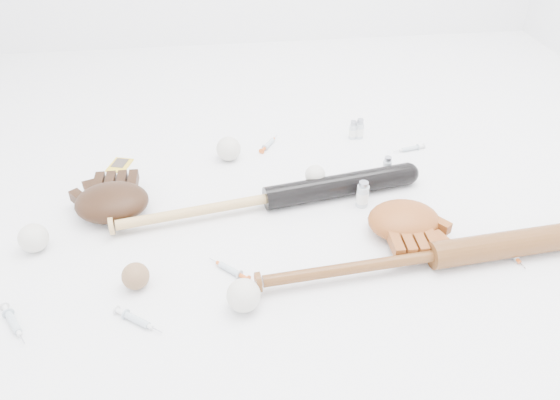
{
  "coord_description": "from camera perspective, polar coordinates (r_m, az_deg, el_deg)",
  "views": [
    {
      "loc": [
        -0.19,
        -1.25,
        0.97
      ],
      "look_at": [
        -0.02,
        0.02,
        0.06
      ],
      "focal_mm": 35.0,
      "sensor_mm": 36.0,
      "label": 1
    }
  ],
  "objects": [
    {
      "name": "bat_dark",
      "position": [
        1.62,
        -1.19,
        0.19
      ],
      "size": [
        0.97,
        0.23,
        0.07
      ],
      "primitive_type": null,
      "rotation": [
        0.0,
        0.0,
        0.17
      ],
      "color": "black",
      "rests_on": "ground"
    },
    {
      "name": "bat_wood",
      "position": [
        1.47,
        15.95,
        -5.6
      ],
      "size": [
        1.0,
        0.16,
        0.07
      ],
      "primitive_type": null,
      "rotation": [
        0.0,
        0.0,
        0.08
      ],
      "color": "brown",
      "rests_on": "ground"
    },
    {
      "name": "glove_dark",
      "position": [
        1.66,
        -17.17,
        -0.17
      ],
      "size": [
        0.25,
        0.25,
        0.09
      ],
      "primitive_type": null,
      "rotation": [
        0.0,
        0.0,
        -0.0
      ],
      "color": "black",
      "rests_on": "ground"
    },
    {
      "name": "glove_tan",
      "position": [
        1.56,
        12.8,
        -2.04
      ],
      "size": [
        0.25,
        0.25,
        0.09
      ],
      "primitive_type": null,
      "rotation": [
        0.0,
        0.0,
        3.11
      ],
      "color": "brown",
      "rests_on": "ground"
    },
    {
      "name": "trading_card",
      "position": [
        1.91,
        -16.41,
        3.51
      ],
      "size": [
        0.09,
        0.1,
        0.0
      ],
      "primitive_type": "cube",
      "rotation": [
        0.0,
        0.0,
        -0.31
      ],
      "color": "gold",
      "rests_on": "ground"
    },
    {
      "name": "pedestal",
      "position": [
        1.7,
        3.63,
        1.26
      ],
      "size": [
        0.08,
        0.08,
        0.04
      ],
      "primitive_type": "cube",
      "rotation": [
        0.0,
        0.0,
        -0.26
      ],
      "color": "white",
      "rests_on": "ground"
    },
    {
      "name": "baseball_on_pedestal",
      "position": [
        1.67,
        3.69,
        2.64
      ],
      "size": [
        0.06,
        0.06,
        0.06
      ],
      "primitive_type": "sphere",
      "color": "beige",
      "rests_on": "pedestal"
    },
    {
      "name": "baseball_left",
      "position": [
        1.61,
        -24.36,
        -3.63
      ],
      "size": [
        0.08,
        0.08,
        0.08
      ],
      "primitive_type": "sphere",
      "color": "beige",
      "rests_on": "ground"
    },
    {
      "name": "baseball_upper",
      "position": [
        1.86,
        -5.4,
        5.36
      ],
      "size": [
        0.08,
        0.08,
        0.08
      ],
      "primitive_type": "sphere",
      "color": "beige",
      "rests_on": "ground"
    },
    {
      "name": "baseball_mid",
      "position": [
        1.31,
        -3.83,
        -9.92
      ],
      "size": [
        0.08,
        0.08,
        0.08
      ],
      "primitive_type": "sphere",
      "color": "beige",
      "rests_on": "ground"
    },
    {
      "name": "baseball_aged",
      "position": [
        1.41,
        -14.86,
        -7.69
      ],
      "size": [
        0.07,
        0.07,
        0.07
      ],
      "primitive_type": "sphere",
      "color": "brown",
      "rests_on": "ground"
    },
    {
      "name": "syringe_0",
      "position": [
        1.34,
        -14.73,
        -12.03
      ],
      "size": [
        0.14,
        0.11,
        0.02
      ],
      "primitive_type": null,
      "rotation": [
        0.0,
        0.0,
        -0.65
      ],
      "color": "#ADBCC6",
      "rests_on": "ground"
    },
    {
      "name": "syringe_1",
      "position": [
        1.42,
        -5.27,
        -7.23
      ],
      "size": [
        0.12,
        0.12,
        0.02
      ],
      "primitive_type": null,
      "rotation": [
        0.0,
        0.0,
        2.37
      ],
      "color": "#ADBCC6",
      "rests_on": "ground"
    },
    {
      "name": "syringe_2",
      "position": [
        1.95,
        -1.18,
        5.89
      ],
      "size": [
        0.1,
        0.13,
        0.02
      ],
      "primitive_type": null,
      "rotation": [
        0.0,
        0.0,
        1.01
      ],
      "color": "#ADBCC6",
      "rests_on": "ground"
    },
    {
      "name": "syringe_3",
      "position": [
        1.6,
        22.9,
        -4.96
      ],
      "size": [
        0.04,
        0.15,
        0.02
      ],
      "primitive_type": null,
      "rotation": [
        0.0,
        0.0,
        -1.47
      ],
      "color": "#ADBCC6",
      "rests_on": "ground"
    },
    {
      "name": "syringe_4",
      "position": [
        1.97,
        13.43,
        5.25
      ],
      "size": [
        0.14,
        0.05,
        0.02
      ],
      "primitive_type": null,
      "rotation": [
        0.0,
        0.0,
        3.34
      ],
      "color": "#ADBCC6",
      "rests_on": "ground"
    },
    {
      "name": "syringe_5",
      "position": [
        1.43,
        -26.11,
        -11.43
      ],
      "size": [
        0.11,
        0.15,
        0.02
      ],
      "primitive_type": null,
      "rotation": [
        0.0,
        0.0,
        -1.02
      ],
      "color": "#ADBCC6",
      "rests_on": "ground"
    },
    {
      "name": "vial_0",
      "position": [
        2.01,
        8.33,
        7.39
      ],
      "size": [
        0.03,
        0.03,
        0.08
      ],
      "primitive_type": "cylinder",
      "color": "silver",
      "rests_on": "ground"
    },
    {
      "name": "vial_1",
      "position": [
        2.0,
        7.64,
        7.29
      ],
      "size": [
        0.03,
        0.03,
        0.07
      ],
      "primitive_type": "cylinder",
      "color": "silver",
      "rests_on": "ground"
    },
    {
      "name": "vial_2",
      "position": [
        1.8,
        11.12,
        3.42
      ],
      "size": [
        0.03,
        0.03,
        0.07
      ],
      "primitive_type": "cylinder",
      "color": "silver",
      "rests_on": "ground"
    },
    {
      "name": "vial_3",
      "position": [
        1.64,
        8.63,
        0.62
      ],
      "size": [
        0.04,
        0.04,
        0.08
      ],
      "primitive_type": "cylinder",
      "color": "silver",
      "rests_on": "ground"
    }
  ]
}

